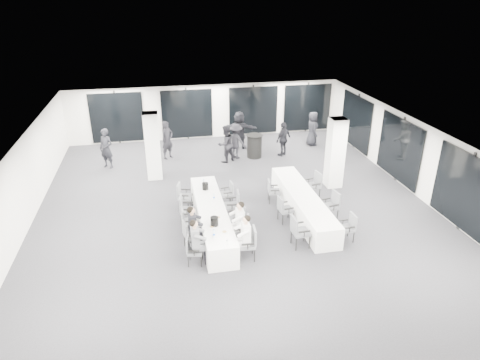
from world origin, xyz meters
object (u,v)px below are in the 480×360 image
object	(u,v)px
chair_side_right_near	(349,226)
ice_bucket_far	(205,186)
chair_side_left_mid	(284,208)
standing_guest_a	(167,138)
banquet_table_main	(212,217)
chair_main_left_mid	(187,220)
chair_side_right_far	(314,183)
standing_guest_f	(239,127)
chair_side_left_near	(298,230)
chair_side_left_far	(272,190)
ice_bucket_near	(214,221)
chair_main_right_second	(243,228)
chair_main_right_mid	(239,216)
chair_main_left_fourth	(185,208)
banquet_table_side	(303,204)
standing_guest_g	(106,146)
chair_main_left_second	(190,234)
chair_side_right_mid	(332,204)
cocktail_table	(254,146)
standing_guest_h	(337,140)
standing_guest_d	(283,137)
chair_main_right_fourth	(234,203)
chair_main_right_near	(249,241)
chair_main_left_far	(183,194)
standing_guest_b	(226,142)
standing_guest_e	(313,126)
standing_guest_c	(236,139)
chair_main_left_near	(192,249)

from	to	relation	value
chair_side_right_near	ice_bucket_far	world-z (taller)	ice_bucket_far
chair_side_left_mid	standing_guest_a	bearing A→B (deg)	-160.03
banquet_table_main	ice_bucket_far	bearing A→B (deg)	91.17
chair_side_left_mid	chair_main_left_mid	bearing A→B (deg)	-94.84
chair_side_right_far	standing_guest_f	distance (m)	6.18
chair_side_right_near	chair_side_left_near	bearing A→B (deg)	89.96
chair_side_left_far	ice_bucket_near	bearing A→B (deg)	-36.49
chair_main_right_second	chair_main_right_mid	world-z (taller)	chair_main_right_mid
chair_main_left_fourth	banquet_table_side	bearing A→B (deg)	97.66
chair_side_left_mid	standing_guest_g	world-z (taller)	standing_guest_g
chair_main_left_second	ice_bucket_near	world-z (taller)	ice_bucket_near
chair_main_left_mid	chair_side_right_mid	bearing A→B (deg)	87.00
cocktail_table	standing_guest_h	size ratio (longest dim) A/B	0.52
chair_main_left_mid	chair_side_left_near	world-z (taller)	chair_side_left_near
chair_main_left_fourth	standing_guest_f	world-z (taller)	standing_guest_f
standing_guest_g	standing_guest_d	bearing A→B (deg)	33.06
chair_side_left_near	chair_side_right_near	world-z (taller)	chair_side_left_near
chair_main_right_mid	chair_side_left_near	bearing A→B (deg)	-130.37
standing_guest_g	banquet_table_main	bearing A→B (deg)	-24.24
chair_main_right_fourth	standing_guest_d	xyz separation A→B (m)	(3.38, 5.49, 0.35)
chair_main_right_mid	chair_side_left_mid	distance (m)	1.63
chair_main_right_near	chair_main_left_far	bearing A→B (deg)	29.44
banquet_table_side	standing_guest_a	xyz separation A→B (m)	(-4.40, 6.35, 0.63)
cocktail_table	ice_bucket_near	xyz separation A→B (m)	(-2.91, -7.18, 0.34)
chair_main_left_far	standing_guest_b	world-z (taller)	standing_guest_b
standing_guest_h	chair_main_right_near	bearing A→B (deg)	107.93
chair_main_right_second	chair_side_right_near	xyz separation A→B (m)	(3.27, -0.48, -0.02)
chair_main_right_fourth	standing_guest_e	world-z (taller)	standing_guest_e
standing_guest_h	standing_guest_g	bearing A→B (deg)	49.65
chair_main_left_far	chair_main_right_second	size ratio (longest dim) A/B	1.01
chair_main_left_fourth	chair_side_left_far	size ratio (longest dim) A/B	1.12
chair_side_left_mid	ice_bucket_near	bearing A→B (deg)	-74.80
chair_main_right_mid	chair_side_right_near	xyz separation A→B (m)	(3.26, -1.21, -0.03)
chair_side_right_far	standing_guest_a	world-z (taller)	standing_guest_a
chair_side_left_mid	standing_guest_b	bearing A→B (deg)	-177.98
chair_main_right_mid	ice_bucket_near	world-z (taller)	ice_bucket_near
chair_main_right_mid	standing_guest_h	bearing A→B (deg)	-49.60
chair_main_right_fourth	standing_guest_d	world-z (taller)	standing_guest_d
standing_guest_c	standing_guest_e	bearing A→B (deg)	-123.75
chair_side_left_near	standing_guest_a	size ratio (longest dim) A/B	0.51
standing_guest_f	standing_guest_h	world-z (taller)	standing_guest_f
standing_guest_g	chair_main_right_fourth	bearing A→B (deg)	-16.62
cocktail_table	standing_guest_c	bearing A→B (deg)	175.48
chair_side_left_mid	standing_guest_c	world-z (taller)	standing_guest_c
chair_side_left_mid	ice_bucket_near	size ratio (longest dim) A/B	3.36
chair_main_left_near	standing_guest_e	bearing A→B (deg)	154.14
standing_guest_g	standing_guest_h	xyz separation A→B (m)	(10.12, -1.41, 0.05)
standing_guest_b	standing_guest_d	world-z (taller)	standing_guest_b
chair_side_right_near	chair_main_right_second	bearing A→B (deg)	80.19
chair_side_left_far	standing_guest_g	bearing A→B (deg)	-118.80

